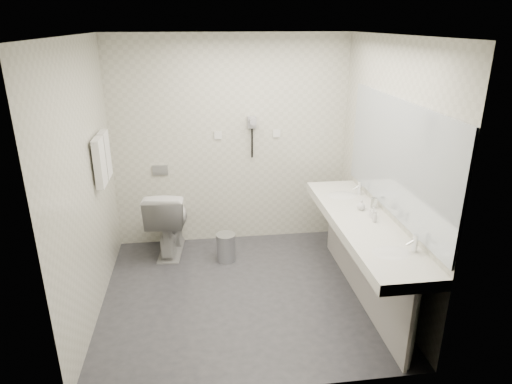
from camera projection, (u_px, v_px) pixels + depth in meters
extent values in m
plane|color=#2B2B30|center=(243.00, 294.00, 4.60)|extent=(2.80, 2.80, 0.00)
plane|color=silver|center=(240.00, 35.00, 3.71)|extent=(2.80, 2.80, 0.00)
plane|color=beige|center=(231.00, 143.00, 5.36)|extent=(2.80, 0.00, 2.80)
plane|color=beige|center=(263.00, 242.00, 2.95)|extent=(2.80, 0.00, 2.80)
plane|color=beige|center=(85.00, 185.00, 3.98)|extent=(0.00, 2.60, 2.60)
plane|color=beige|center=(387.00, 172.00, 4.33)|extent=(0.00, 2.60, 2.60)
cube|color=silver|center=(363.00, 225.00, 4.27)|extent=(0.55, 2.20, 0.10)
cube|color=#9B9793|center=(361.00, 264.00, 4.42)|extent=(0.03, 2.15, 0.75)
cylinder|color=silver|center=(412.00, 331.00, 3.46)|extent=(0.06, 0.06, 0.75)
cylinder|color=silver|center=(333.00, 220.00, 5.39)|extent=(0.06, 0.06, 0.75)
cube|color=#B2BCC6|center=(396.00, 158.00, 4.07)|extent=(0.02, 2.20, 1.05)
ellipsoid|color=silver|center=(391.00, 254.00, 3.65)|extent=(0.40, 0.31, 0.05)
ellipsoid|color=silver|center=(342.00, 197.00, 4.86)|extent=(0.40, 0.31, 0.05)
cylinder|color=silver|center=(415.00, 243.00, 3.64)|extent=(0.04, 0.04, 0.15)
cylinder|color=silver|center=(360.00, 188.00, 4.85)|extent=(0.04, 0.04, 0.15)
imported|color=silver|center=(373.00, 213.00, 4.27)|extent=(0.06, 0.06, 0.11)
imported|color=silver|center=(361.00, 205.00, 4.46)|extent=(0.11, 0.11, 0.10)
imported|color=silver|center=(375.00, 217.00, 4.19)|extent=(0.04, 0.04, 0.11)
cylinder|color=silver|center=(374.00, 203.00, 4.51)|extent=(0.07, 0.07, 0.11)
imported|color=silver|center=(169.00, 220.00, 5.31)|extent=(0.53, 0.84, 0.81)
cube|color=#B2B5BA|center=(160.00, 170.00, 5.35)|extent=(0.18, 0.02, 0.12)
cylinder|color=#B2B5BA|center=(226.00, 248.00, 5.19)|extent=(0.23, 0.23, 0.32)
cylinder|color=#B2B5BA|center=(226.00, 235.00, 5.13)|extent=(0.23, 0.23, 0.02)
cylinder|color=silver|center=(99.00, 137.00, 4.39)|extent=(0.02, 0.62, 0.02)
cube|color=silver|center=(100.00, 163.00, 4.34)|extent=(0.07, 0.24, 0.48)
cube|color=silver|center=(105.00, 155.00, 4.60)|extent=(0.07, 0.24, 0.48)
cube|color=gray|center=(252.00, 122.00, 5.27)|extent=(0.10, 0.04, 0.14)
cylinder|color=gray|center=(253.00, 121.00, 5.20)|extent=(0.08, 0.14, 0.08)
cylinder|color=black|center=(252.00, 143.00, 5.35)|extent=(0.02, 0.02, 0.35)
cube|color=silver|center=(218.00, 135.00, 5.29)|extent=(0.09, 0.02, 0.09)
cube|color=silver|center=(277.00, 134.00, 5.38)|extent=(0.09, 0.02, 0.09)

